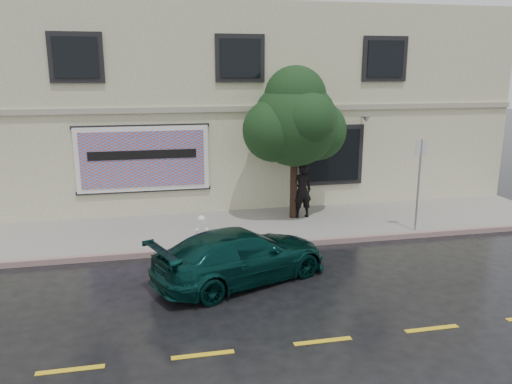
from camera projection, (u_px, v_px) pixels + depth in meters
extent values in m
plane|color=black|center=(276.00, 269.00, 12.47)|extent=(90.00, 90.00, 0.00)
cube|color=gray|center=(251.00, 227.00, 15.54)|extent=(20.00, 3.50, 0.15)
cube|color=gray|center=(263.00, 246.00, 13.87)|extent=(20.00, 0.18, 0.16)
cube|color=gold|center=(323.00, 341.00, 9.14)|extent=(19.00, 0.12, 0.01)
cube|color=beige|center=(223.00, 104.00, 20.18)|extent=(20.00, 8.00, 7.00)
cube|color=#9E9984|center=(240.00, 109.00, 16.32)|extent=(20.00, 0.12, 0.18)
cube|color=black|center=(331.00, 155.00, 17.35)|extent=(2.30, 0.10, 2.10)
cube|color=black|center=(332.00, 155.00, 17.29)|extent=(2.00, 0.05, 1.80)
cube|color=black|center=(76.00, 57.00, 14.88)|extent=(1.30, 0.05, 1.20)
cube|color=black|center=(240.00, 58.00, 15.88)|extent=(1.30, 0.05, 1.20)
cube|color=black|center=(386.00, 59.00, 16.88)|extent=(1.30, 0.05, 1.20)
cube|color=white|center=(143.00, 159.00, 16.02)|extent=(4.20, 0.06, 2.10)
cube|color=#C34B2B|center=(143.00, 159.00, 15.99)|extent=(3.90, 0.04, 1.80)
cube|color=black|center=(145.00, 190.00, 16.30)|extent=(4.30, 0.10, 0.10)
cube|color=black|center=(141.00, 126.00, 15.80)|extent=(4.30, 0.10, 0.10)
cube|color=black|center=(143.00, 155.00, 15.92)|extent=(3.40, 0.02, 0.28)
imported|color=#072E2B|center=(241.00, 255.00, 11.65)|extent=(4.66, 3.36, 1.24)
imported|color=black|center=(302.00, 191.00, 16.10)|extent=(0.69, 0.48, 1.79)
imported|color=black|center=(303.00, 152.00, 15.80)|extent=(1.03, 1.03, 0.75)
cylinder|color=#332116|center=(294.00, 185.00, 16.05)|extent=(0.23, 0.23, 2.16)
sphere|color=black|center=(295.00, 124.00, 15.58)|extent=(2.69, 2.69, 2.69)
cylinder|color=white|center=(202.00, 242.00, 13.80)|extent=(0.32, 0.32, 0.08)
cylinder|color=white|center=(202.00, 231.00, 13.72)|extent=(0.23, 0.23, 0.58)
sphere|color=white|center=(201.00, 220.00, 13.64)|extent=(0.23, 0.23, 0.23)
cylinder|color=white|center=(202.00, 230.00, 13.71)|extent=(0.34, 0.11, 0.11)
cylinder|color=#A1A4A9|center=(418.00, 186.00, 14.66)|extent=(0.06, 0.06, 2.75)
cube|color=silver|center=(421.00, 148.00, 14.39)|extent=(0.34, 0.05, 0.44)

